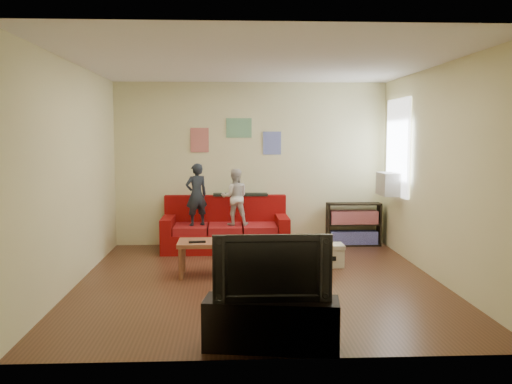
{
  "coord_description": "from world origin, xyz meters",
  "views": [
    {
      "loc": [
        -0.38,
        -6.99,
        1.82
      ],
      "look_at": [
        0.0,
        0.8,
        1.05
      ],
      "focal_mm": 40.0,
      "sensor_mm": 36.0,
      "label": 1
    }
  ],
  "objects_px": {
    "sofa": "(226,231)",
    "television": "(272,266)",
    "child_a": "(196,195)",
    "file_box": "(327,255)",
    "tv_stand": "(271,324)",
    "coffee_table": "(217,246)",
    "bookshelf": "(353,226)",
    "child_b": "(235,197)"
  },
  "relations": [
    {
      "from": "file_box",
      "to": "tv_stand",
      "type": "bearing_deg",
      "value": -108.39
    },
    {
      "from": "child_a",
      "to": "tv_stand",
      "type": "distance_m",
      "value": 4.29
    },
    {
      "from": "sofa",
      "to": "file_box",
      "type": "xyz_separation_m",
      "value": [
        1.43,
        -1.26,
        -0.14
      ]
    },
    {
      "from": "file_box",
      "to": "tv_stand",
      "type": "distance_m",
      "value": 3.22
    },
    {
      "from": "sofa",
      "to": "coffee_table",
      "type": "distance_m",
      "value": 1.71
    },
    {
      "from": "bookshelf",
      "to": "file_box",
      "type": "distance_m",
      "value": 1.66
    },
    {
      "from": "coffee_table",
      "to": "child_a",
      "type": "bearing_deg",
      "value": 102.66
    },
    {
      "from": "file_box",
      "to": "bookshelf",
      "type": "bearing_deg",
      "value": 64.8
    },
    {
      "from": "file_box",
      "to": "television",
      "type": "xyz_separation_m",
      "value": [
        -1.02,
        -3.06,
        0.56
      ]
    },
    {
      "from": "file_box",
      "to": "tv_stand",
      "type": "xyz_separation_m",
      "value": [
        -1.02,
        -3.06,
        0.06
      ]
    },
    {
      "from": "coffee_table",
      "to": "tv_stand",
      "type": "height_order",
      "value": "coffee_table"
    },
    {
      "from": "child_b",
      "to": "television",
      "type": "height_order",
      "value": "child_b"
    },
    {
      "from": "child_a",
      "to": "child_b",
      "type": "height_order",
      "value": "child_a"
    },
    {
      "from": "sofa",
      "to": "child_a",
      "type": "distance_m",
      "value": 0.78
    },
    {
      "from": "tv_stand",
      "to": "child_b",
      "type": "bearing_deg",
      "value": 101.8
    },
    {
      "from": "child_a",
      "to": "file_box",
      "type": "distance_m",
      "value": 2.3
    },
    {
      "from": "sofa",
      "to": "child_a",
      "type": "xyz_separation_m",
      "value": [
        -0.45,
        -0.17,
        0.61
      ]
    },
    {
      "from": "child_b",
      "to": "coffee_table",
      "type": "distance_m",
      "value": 1.63
    },
    {
      "from": "file_box",
      "to": "television",
      "type": "relative_size",
      "value": 0.45
    },
    {
      "from": "file_box",
      "to": "television",
      "type": "height_order",
      "value": "television"
    },
    {
      "from": "sofa",
      "to": "tv_stand",
      "type": "height_order",
      "value": "sofa"
    },
    {
      "from": "sofa",
      "to": "file_box",
      "type": "bearing_deg",
      "value": -41.46
    },
    {
      "from": "child_b",
      "to": "coffee_table",
      "type": "relative_size",
      "value": 0.88
    },
    {
      "from": "sofa",
      "to": "television",
      "type": "bearing_deg",
      "value": -84.6
    },
    {
      "from": "child_a",
      "to": "file_box",
      "type": "relative_size",
      "value": 2.16
    },
    {
      "from": "file_box",
      "to": "television",
      "type": "distance_m",
      "value": 3.27
    },
    {
      "from": "child_b",
      "to": "sofa",
      "type": "bearing_deg",
      "value": -50.82
    },
    {
      "from": "sofa",
      "to": "television",
      "type": "distance_m",
      "value": 4.36
    },
    {
      "from": "bookshelf",
      "to": "television",
      "type": "relative_size",
      "value": 0.89
    },
    {
      "from": "bookshelf",
      "to": "file_box",
      "type": "height_order",
      "value": "bookshelf"
    },
    {
      "from": "sofa",
      "to": "tv_stand",
      "type": "bearing_deg",
      "value": -84.6
    },
    {
      "from": "coffee_table",
      "to": "television",
      "type": "relative_size",
      "value": 1.01
    },
    {
      "from": "sofa",
      "to": "tv_stand",
      "type": "xyz_separation_m",
      "value": [
        0.41,
        -4.32,
        -0.08
      ]
    },
    {
      "from": "child_b",
      "to": "television",
      "type": "distance_m",
      "value": 4.16
    },
    {
      "from": "coffee_table",
      "to": "bookshelf",
      "type": "bearing_deg",
      "value": 40.94
    },
    {
      "from": "child_a",
      "to": "coffee_table",
      "type": "height_order",
      "value": "child_a"
    },
    {
      "from": "child_a",
      "to": "bookshelf",
      "type": "distance_m",
      "value": 2.68
    },
    {
      "from": "file_box",
      "to": "tv_stand",
      "type": "relative_size",
      "value": 0.39
    },
    {
      "from": "child_b",
      "to": "coffee_table",
      "type": "xyz_separation_m",
      "value": [
        -0.25,
        -1.54,
        -0.47
      ]
    },
    {
      "from": "child_a",
      "to": "sofa",
      "type": "bearing_deg",
      "value": 175.47
    },
    {
      "from": "sofa",
      "to": "television",
      "type": "xyz_separation_m",
      "value": [
        0.41,
        -4.32,
        0.42
      ]
    },
    {
      "from": "child_a",
      "to": "file_box",
      "type": "xyz_separation_m",
      "value": [
        1.88,
        -1.09,
        -0.75
      ]
    }
  ]
}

